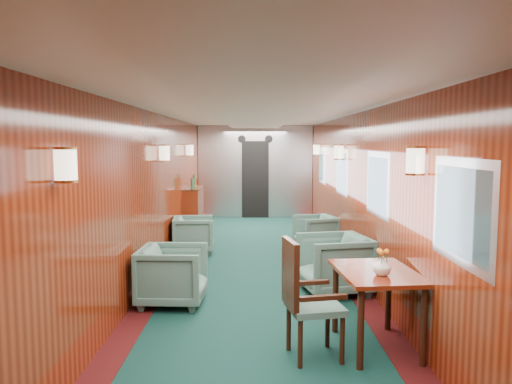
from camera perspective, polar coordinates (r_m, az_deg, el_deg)
room at (r=7.13m, az=0.03°, el=3.06°), size 12.00×12.10×2.40m
bulkhead at (r=13.05m, az=-0.09°, el=2.27°), size 2.98×0.17×2.39m
windows_right at (r=7.54m, az=11.41°, el=1.69°), size 0.02×8.60×0.80m
wall_sconces at (r=7.69m, az=0.01°, el=4.41°), size 2.97×7.97×0.25m
dining_table at (r=4.93m, az=13.61°, el=-10.09°), size 0.79×1.07×0.76m
side_chair at (r=4.61m, az=5.50°, el=-11.57°), size 0.57×0.59×1.10m
credenza at (r=10.81m, az=-7.18°, el=-2.08°), size 0.35×1.12×1.28m
flower_vase at (r=4.72m, az=14.22°, el=-8.19°), size 0.19×0.19×0.17m
armchair_left_near at (r=6.21m, az=-9.49°, el=-9.35°), size 0.82×0.80×0.72m
armchair_left_far at (r=8.99m, az=-7.13°, el=-4.84°), size 0.78×0.76×0.65m
armchair_right_near at (r=6.64m, az=8.91°, el=-8.12°), size 0.99×0.97×0.77m
armchair_right_far at (r=9.26m, az=6.83°, el=-4.59°), size 0.86×0.84×0.63m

